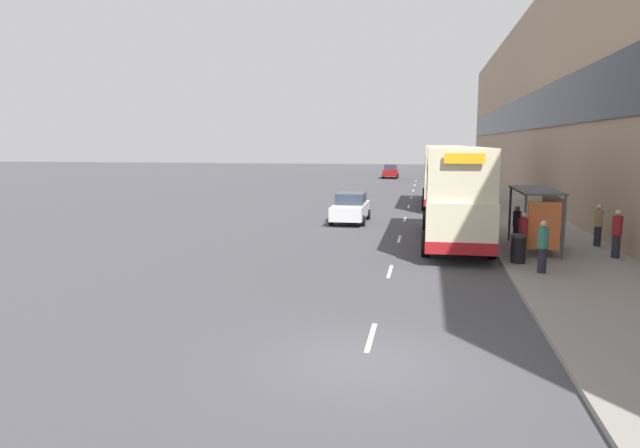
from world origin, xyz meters
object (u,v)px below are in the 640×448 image
(car_1, at_px, (391,171))
(litter_bin, at_px, (518,249))
(bus_shelter, at_px, (541,208))
(pedestrian_1, at_px, (543,246))
(pedestrian_at_shelter, at_px, (523,235))
(double_decker_bus_near, at_px, (455,193))
(pedestrian_2, at_px, (517,225))
(pedestrian_4, at_px, (598,225))
(pedestrian_3, at_px, (617,233))
(car_0, at_px, (351,208))
(double_decker_bus_ahead, at_px, (443,174))

(car_1, xyz_separation_m, litter_bin, (7.86, -51.77, -0.20))
(bus_shelter, distance_m, pedestrian_1, 4.32)
(bus_shelter, height_order, pedestrian_at_shelter, bus_shelter)
(bus_shelter, distance_m, double_decker_bus_near, 3.88)
(pedestrian_2, bearing_deg, litter_bin, -97.24)
(car_1, distance_m, pedestrian_4, 48.99)
(pedestrian_1, distance_m, pedestrian_2, 5.32)
(pedestrian_2, bearing_deg, pedestrian_3, -32.65)
(bus_shelter, height_order, pedestrian_4, bus_shelter)
(litter_bin, bearing_deg, car_0, 125.62)
(pedestrian_1, distance_m, pedestrian_3, 4.57)
(pedestrian_3, bearing_deg, litter_bin, -156.83)
(bus_shelter, xyz_separation_m, litter_bin, (-1.22, -2.62, -1.21))
(pedestrian_3, bearing_deg, double_decker_bus_ahead, 108.05)
(pedestrian_at_shelter, bearing_deg, double_decker_bus_near, 121.09)
(double_decker_bus_near, xyz_separation_m, car_1, (-5.78, 47.14, -1.42))
(bus_shelter, xyz_separation_m, double_decker_bus_near, (-3.30, 2.00, 0.41))
(car_0, bearing_deg, double_decker_bus_ahead, -119.45)
(bus_shelter, height_order, double_decker_bus_near, double_decker_bus_near)
(car_0, relative_size, pedestrian_4, 2.55)
(pedestrian_at_shelter, distance_m, pedestrian_2, 3.01)
(pedestrian_1, bearing_deg, bus_shelter, 80.70)
(litter_bin, bearing_deg, bus_shelter, 65.03)
(double_decker_bus_ahead, height_order, pedestrian_4, double_decker_bus_ahead)
(pedestrian_2, height_order, pedestrian_4, pedestrian_4)
(bus_shelter, distance_m, pedestrian_4, 3.17)
(double_decker_bus_near, height_order, car_0, double_decker_bus_near)
(pedestrian_1, relative_size, pedestrian_3, 0.97)
(pedestrian_1, bearing_deg, litter_bin, 109.03)
(car_1, bearing_deg, pedestrian_at_shelter, 99.04)
(pedestrian_1, xyz_separation_m, pedestrian_4, (3.31, 5.75, -0.00))
(litter_bin, bearing_deg, double_decker_bus_ahead, 96.25)
(car_1, height_order, pedestrian_2, pedestrian_2)
(car_0, relative_size, litter_bin, 4.34)
(pedestrian_at_shelter, bearing_deg, pedestrian_4, 43.63)
(bus_shelter, distance_m, double_decker_bus_ahead, 17.77)
(double_decker_bus_ahead, xyz_separation_m, pedestrian_2, (2.67, -16.29, -1.28))
(pedestrian_4, xyz_separation_m, litter_bin, (-3.85, -4.19, -0.38))
(car_0, relative_size, pedestrian_3, 2.46)
(bus_shelter, xyz_separation_m, car_1, (-9.08, 49.14, -1.01))
(pedestrian_at_shelter, height_order, pedestrian_4, pedestrian_4)
(double_decker_bus_near, distance_m, car_0, 8.21)
(double_decker_bus_near, distance_m, pedestrian_at_shelter, 4.67)
(pedestrian_at_shelter, relative_size, pedestrian_4, 1.00)
(car_1, bearing_deg, litter_bin, 98.63)
(double_decker_bus_near, xyz_separation_m, pedestrian_4, (5.92, -0.43, -1.23))
(bus_shelter, distance_m, litter_bin, 3.14)
(double_decker_bus_near, relative_size, pedestrian_2, 6.38)
(double_decker_bus_near, relative_size, pedestrian_1, 6.05)
(double_decker_bus_near, bearing_deg, pedestrian_at_shelter, -58.91)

